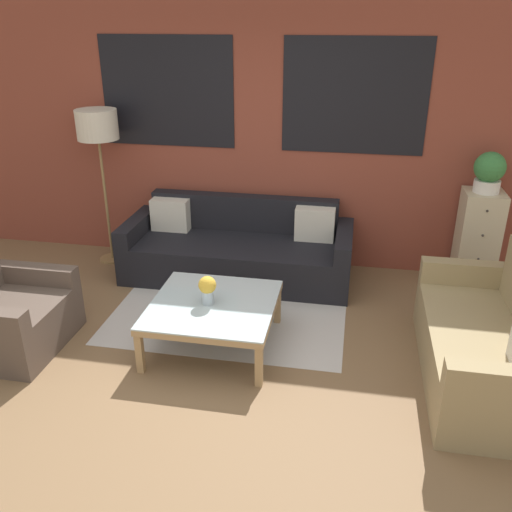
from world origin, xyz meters
TOP-DOWN VIEW (x-y plane):
  - ground_plane at (0.00, 0.00)m, footprint 16.00×16.00m
  - wall_back_brick at (0.00, 2.44)m, footprint 8.40×0.09m
  - rug at (-0.04, 1.20)m, footprint 2.13×1.60m
  - couch_dark at (-0.13, 1.95)m, footprint 2.32×0.88m
  - settee_vintage at (2.08, 0.52)m, footprint 0.80×1.67m
  - armchair_corner at (-1.71, 0.30)m, footprint 0.80×0.90m
  - coffee_table at (-0.04, 0.61)m, footprint 1.00×1.00m
  - floor_lamp at (-1.61, 2.08)m, footprint 0.42×0.42m
  - drawer_cabinet at (2.25, 2.17)m, footprint 0.38×0.40m
  - potted_plant at (2.25, 2.17)m, footprint 0.29×0.29m
  - flower_vase at (-0.08, 0.59)m, footprint 0.14×0.14m

SIDE VIEW (x-z plane):
  - ground_plane at x=0.00m, z-range 0.00..0.00m
  - rug at x=-0.04m, z-range 0.00..0.00m
  - couch_dark at x=-0.13m, z-range -0.11..0.67m
  - armchair_corner at x=-1.71m, z-range -0.14..0.70m
  - settee_vintage at x=2.08m, z-range -0.15..0.77m
  - coffee_table at x=-0.04m, z-range 0.15..0.55m
  - drawer_cabinet at x=2.25m, z-range 0.00..0.98m
  - flower_vase at x=-0.08m, z-range 0.42..0.66m
  - potted_plant at x=2.25m, z-range 0.99..1.38m
  - wall_back_brick at x=0.00m, z-range 0.01..2.81m
  - floor_lamp at x=-1.61m, z-range 0.62..2.28m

